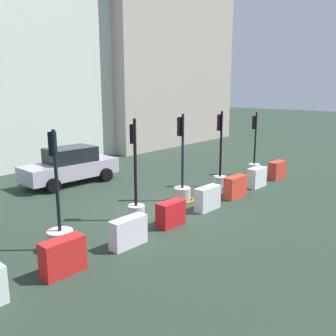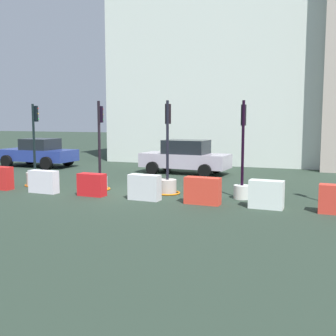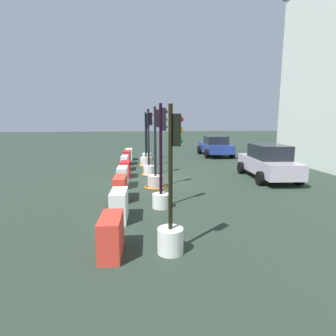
{
  "view_description": "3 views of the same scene",
  "coord_description": "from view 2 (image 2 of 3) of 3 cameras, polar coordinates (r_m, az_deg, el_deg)",
  "views": [
    {
      "loc": [
        -9.88,
        -8.35,
        4.44
      ],
      "look_at": [
        1.22,
        0.84,
        1.26
      ],
      "focal_mm": 39.93,
      "sensor_mm": 36.0,
      "label": 1
    },
    {
      "loc": [
        6.76,
        -14.07,
        2.76
      ],
      "look_at": [
        1.54,
        -0.15,
        1.0
      ],
      "focal_mm": 44.99,
      "sensor_mm": 36.0,
      "label": 2
    },
    {
      "loc": [
        12.74,
        -0.58,
        2.84
      ],
      "look_at": [
        1.41,
        0.77,
        0.85
      ],
      "focal_mm": 29.18,
      "sensor_mm": 36.0,
      "label": 3
    }
  ],
  "objects": [
    {
      "name": "ground_plane",
      "position": [
        15.85,
        -5.04,
        -3.31
      ],
      "size": [
        120.0,
        120.0,
        0.0
      ],
      "primitive_type": "plane",
      "color": "#27372B"
    },
    {
      "name": "traffic_light_1",
      "position": [
        18.13,
        -17.53,
        -0.69
      ],
      "size": [
        0.87,
        0.87,
        3.34
      ],
      "color": "beige",
      "rests_on": "ground_plane"
    },
    {
      "name": "traffic_light_2",
      "position": [
        16.48,
        -9.19,
        -0.95
      ],
      "size": [
        0.78,
        0.78,
        3.42
      ],
      "color": "silver",
      "rests_on": "ground_plane"
    },
    {
      "name": "traffic_light_3",
      "position": [
        15.45,
        -0.07,
        -1.5
      ],
      "size": [
        0.94,
        0.94,
        3.4
      ],
      "color": "#B9ACA3",
      "rests_on": "ground_plane"
    },
    {
      "name": "traffic_light_4",
      "position": [
        14.68,
        10.01,
        -1.47
      ],
      "size": [
        0.57,
        0.57,
        3.37
      ],
      "color": "silver",
      "rests_on": "ground_plane"
    },
    {
      "name": "construction_barrier_2",
      "position": [
        16.31,
        -16.5,
        -1.79
      ],
      "size": [
        1.16,
        0.43,
        0.84
      ],
      "color": "silver",
      "rests_on": "ground_plane"
    },
    {
      "name": "construction_barrier_3",
      "position": [
        15.28,
        -10.28,
        -2.25
      ],
      "size": [
        1.01,
        0.49,
        0.8
      ],
      "color": "red",
      "rests_on": "ground_plane"
    },
    {
      "name": "construction_barrier_4",
      "position": [
        14.3,
        -3.21,
        -2.63
      ],
      "size": [
        1.11,
        0.46,
        0.87
      ],
      "color": "silver",
      "rests_on": "ground_plane"
    },
    {
      "name": "construction_barrier_5",
      "position": [
        13.62,
        4.7,
        -3.09
      ],
      "size": [
        1.18,
        0.46,
        0.88
      ],
      "color": "red",
      "rests_on": "ground_plane"
    },
    {
      "name": "construction_barrier_6",
      "position": [
        13.3,
        13.17,
        -3.5
      ],
      "size": [
        1.06,
        0.5,
        0.87
      ],
      "color": "silver",
      "rests_on": "ground_plane"
    },
    {
      "name": "car_silver_hatchback",
      "position": [
        21.07,
        2.34,
        1.48
      ],
      "size": [
        4.55,
        2.25,
        1.69
      ],
      "color": "#B4A8B9",
      "rests_on": "ground_plane"
    },
    {
      "name": "car_blue_estate",
      "position": [
        25.23,
        -17.18,
        1.98
      ],
      "size": [
        4.44,
        2.3,
        1.61
      ],
      "color": "navy",
      "rests_on": "ground_plane"
    },
    {
      "name": "building_main_facade",
      "position": [
        27.98,
        10.37,
        12.82
      ],
      "size": [
        16.9,
        7.26,
        11.5
      ],
      "color": "silver",
      "rests_on": "ground_plane"
    }
  ]
}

